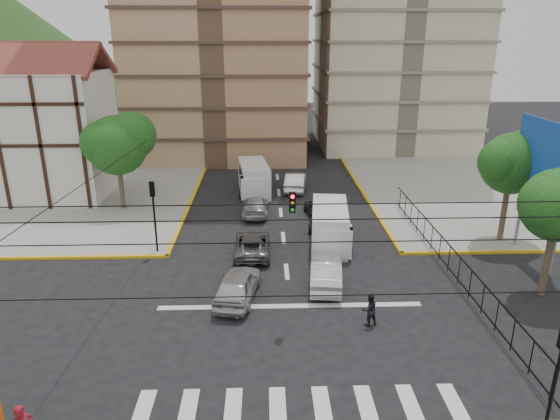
{
  "coord_description": "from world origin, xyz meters",
  "views": [
    {
      "loc": [
        -1.17,
        -20.39,
        12.61
      ],
      "look_at": [
        -0.4,
        4.13,
        4.0
      ],
      "focal_mm": 32.0,
      "sensor_mm": 36.0,
      "label": 1
    }
  ],
  "objects_px": {
    "car_silver_front_left": "(238,285)",
    "car_white_front_right": "(326,272)",
    "traffic_light_nw": "(153,205)",
    "pedestrian_crosswalk": "(369,309)",
    "van_right_lane": "(330,228)",
    "traffic_light_se": "(559,363)",
    "van_left_lane": "(254,179)"
  },
  "relations": [
    {
      "from": "traffic_light_se",
      "to": "pedestrian_crosswalk",
      "type": "distance_m",
      "value": 8.7
    },
    {
      "from": "pedestrian_crosswalk",
      "to": "traffic_light_nw",
      "type": "bearing_deg",
      "value": -53.2
    },
    {
      "from": "traffic_light_se",
      "to": "van_left_lane",
      "type": "distance_m",
      "value": 29.46
    },
    {
      "from": "traffic_light_nw",
      "to": "car_white_front_right",
      "type": "height_order",
      "value": "traffic_light_nw"
    },
    {
      "from": "van_right_lane",
      "to": "car_silver_front_left",
      "type": "height_order",
      "value": "van_right_lane"
    },
    {
      "from": "pedestrian_crosswalk",
      "to": "car_silver_front_left",
      "type": "bearing_deg",
      "value": -39.68
    },
    {
      "from": "traffic_light_se",
      "to": "pedestrian_crosswalk",
      "type": "xyz_separation_m",
      "value": [
        -4.27,
        7.22,
        -2.32
      ]
    },
    {
      "from": "car_white_front_right",
      "to": "van_right_lane",
      "type": "bearing_deg",
      "value": -93.2
    },
    {
      "from": "van_right_lane",
      "to": "pedestrian_crosswalk",
      "type": "distance_m",
      "value": 9.22
    },
    {
      "from": "traffic_light_nw",
      "to": "pedestrian_crosswalk",
      "type": "relative_size",
      "value": 2.77
    },
    {
      "from": "van_left_lane",
      "to": "car_white_front_right",
      "type": "distance_m",
      "value": 16.97
    },
    {
      "from": "car_silver_front_left",
      "to": "traffic_light_nw",
      "type": "bearing_deg",
      "value": -38.25
    },
    {
      "from": "car_silver_front_left",
      "to": "car_white_front_right",
      "type": "xyz_separation_m",
      "value": [
        4.62,
        1.41,
        -0.01
      ]
    },
    {
      "from": "van_right_lane",
      "to": "car_white_front_right",
      "type": "bearing_deg",
      "value": -93.34
    },
    {
      "from": "traffic_light_se",
      "to": "traffic_light_nw",
      "type": "relative_size",
      "value": 1.0
    },
    {
      "from": "traffic_light_se",
      "to": "pedestrian_crosswalk",
      "type": "bearing_deg",
      "value": 120.57
    },
    {
      "from": "car_silver_front_left",
      "to": "pedestrian_crosswalk",
      "type": "relative_size",
      "value": 2.83
    },
    {
      "from": "van_left_lane",
      "to": "pedestrian_crosswalk",
      "type": "height_order",
      "value": "van_left_lane"
    },
    {
      "from": "car_silver_front_left",
      "to": "traffic_light_se",
      "type": "bearing_deg",
      "value": 146.43
    },
    {
      "from": "traffic_light_se",
      "to": "car_silver_front_left",
      "type": "height_order",
      "value": "traffic_light_se"
    },
    {
      "from": "van_right_lane",
      "to": "car_silver_front_left",
      "type": "bearing_deg",
      "value": -123.59
    },
    {
      "from": "van_left_lane",
      "to": "van_right_lane",
      "type": "bearing_deg",
      "value": -73.57
    },
    {
      "from": "traffic_light_nw",
      "to": "pedestrian_crosswalk",
      "type": "bearing_deg",
      "value": -36.47
    },
    {
      "from": "van_left_lane",
      "to": "pedestrian_crosswalk",
      "type": "distance_m",
      "value": 21.23
    },
    {
      "from": "van_right_lane",
      "to": "car_silver_front_left",
      "type": "xyz_separation_m",
      "value": [
        -5.49,
        -6.6,
        -0.45
      ]
    },
    {
      "from": "car_silver_front_left",
      "to": "pedestrian_crosswalk",
      "type": "distance_m",
      "value": 6.66
    },
    {
      "from": "traffic_light_se",
      "to": "car_silver_front_left",
      "type": "relative_size",
      "value": 0.98
    },
    {
      "from": "van_right_lane",
      "to": "van_left_lane",
      "type": "distance_m",
      "value": 12.33
    },
    {
      "from": "van_right_lane",
      "to": "pedestrian_crosswalk",
      "type": "relative_size",
      "value": 3.61
    },
    {
      "from": "traffic_light_nw",
      "to": "car_white_front_right",
      "type": "bearing_deg",
      "value": -24.01
    },
    {
      "from": "traffic_light_nw",
      "to": "car_silver_front_left",
      "type": "relative_size",
      "value": 0.98
    },
    {
      "from": "van_right_lane",
      "to": "van_left_lane",
      "type": "xyz_separation_m",
      "value": [
        -4.99,
        11.27,
        0.01
      ]
    }
  ]
}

